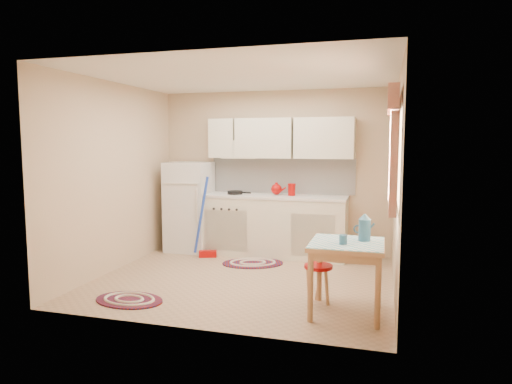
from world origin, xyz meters
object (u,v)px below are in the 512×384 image
Objects in this scene: fridge at (189,207)px; table at (346,278)px; base_cabinets at (271,226)px; stool at (318,284)px.

fridge is 3.36m from table.
table is (1.30, -2.12, -0.08)m from base_cabinets.
stool is (-0.31, 0.21, -0.15)m from table.
table is at bearing -58.62° from base_cabinets.
base_cabinets is (1.32, 0.05, -0.26)m from fridge.
fridge is 3.33× the size of stool.
base_cabinets is 3.12× the size of table.
fridge is at bearing 141.61° from table.
fridge reaches higher than table.
base_cabinets is at bearing 2.17° from fridge.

